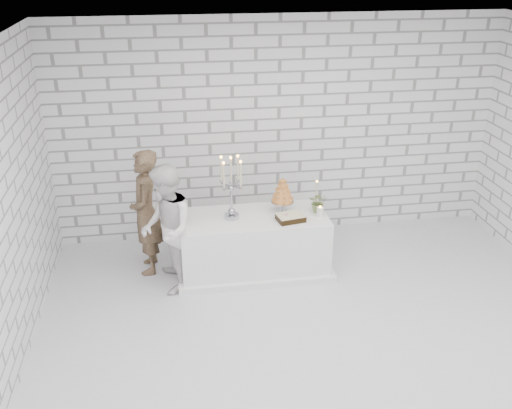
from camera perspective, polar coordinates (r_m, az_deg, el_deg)
name	(u,v)px	position (r m, az deg, el deg)	size (l,w,h in m)	color
ground	(321,335)	(6.27, 6.45, -12.80)	(6.00, 5.00, 0.01)	silver
ceiling	(337,46)	(5.05, 8.11, 15.37)	(6.00, 5.00, 0.01)	white
wall_back	(279,130)	(7.76, 2.26, 7.44)	(6.00, 0.01, 3.00)	white
wall_front	(447,393)	(3.53, 18.48, -17.35)	(6.00, 0.01, 3.00)	white
cake_table	(254,244)	(7.15, -0.23, -3.92)	(1.80, 0.80, 0.75)	white
groom	(146,212)	(7.11, -10.89, -0.78)	(0.58, 0.38, 1.59)	#423121
bride	(167,229)	(6.70, -8.88, -2.47)	(0.75, 0.59, 1.55)	white
candelabra	(231,188)	(6.79, -2.48, 1.66)	(0.32, 0.32, 0.79)	#A3A3AE
croquembouche	(282,195)	(7.03, 2.65, 0.99)	(0.29, 0.29, 0.45)	#B66628
chocolate_cake	(291,218)	(6.87, 3.46, -1.31)	(0.32, 0.23, 0.08)	black
pillar_candle	(320,212)	(7.00, 6.38, -0.74)	(0.08, 0.08, 0.12)	white
extra_taper	(316,194)	(7.25, 6.03, 1.06)	(0.06, 0.06, 0.32)	beige
flowers	(318,202)	(7.09, 6.24, 0.23)	(0.23, 0.20, 0.26)	#5D7843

